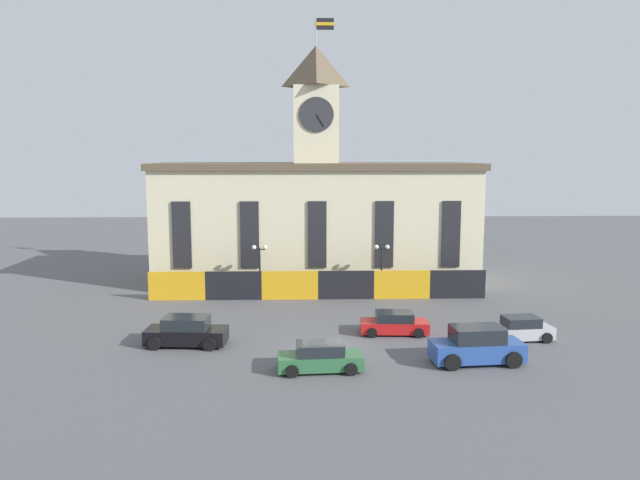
{
  "coord_description": "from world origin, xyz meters",
  "views": [
    {
      "loc": [
        -1.21,
        -36.24,
        11.67
      ],
      "look_at": [
        0.0,
        7.29,
        5.64
      ],
      "focal_mm": 35.0,
      "sensor_mm": 36.0,
      "label": 1
    }
  ],
  "objects_px": {
    "street_lamp_right": "(382,258)",
    "car_red_sedan": "(394,324)",
    "street_lamp_center": "(260,259)",
    "car_green_wagon": "(320,358)",
    "car_black_suv": "(186,332)",
    "car_silver_hatch": "(521,329)",
    "car_blue_van": "(477,346)"
  },
  "relations": [
    {
      "from": "street_lamp_right",
      "to": "car_red_sedan",
      "type": "height_order",
      "value": "street_lamp_right"
    },
    {
      "from": "street_lamp_center",
      "to": "car_green_wagon",
      "type": "relative_size",
      "value": 0.91
    },
    {
      "from": "street_lamp_center",
      "to": "car_black_suv",
      "type": "bearing_deg",
      "value": -105.58
    },
    {
      "from": "car_black_suv",
      "to": "car_red_sedan",
      "type": "relative_size",
      "value": 1.12
    },
    {
      "from": "car_red_sedan",
      "to": "car_black_suv",
      "type": "bearing_deg",
      "value": -168.01
    },
    {
      "from": "car_black_suv",
      "to": "car_silver_hatch",
      "type": "height_order",
      "value": "car_black_suv"
    },
    {
      "from": "street_lamp_right",
      "to": "car_black_suv",
      "type": "relative_size",
      "value": 0.85
    },
    {
      "from": "street_lamp_center",
      "to": "car_blue_van",
      "type": "height_order",
      "value": "street_lamp_center"
    },
    {
      "from": "street_lamp_right",
      "to": "car_red_sedan",
      "type": "relative_size",
      "value": 0.96
    },
    {
      "from": "street_lamp_right",
      "to": "car_blue_van",
      "type": "xyz_separation_m",
      "value": [
        3.26,
        -16.8,
        -2.22
      ]
    },
    {
      "from": "street_lamp_center",
      "to": "street_lamp_right",
      "type": "height_order",
      "value": "street_lamp_center"
    },
    {
      "from": "car_silver_hatch",
      "to": "car_red_sedan",
      "type": "bearing_deg",
      "value": 162.86
    },
    {
      "from": "street_lamp_right",
      "to": "car_red_sedan",
      "type": "bearing_deg",
      "value": -92.77
    },
    {
      "from": "street_lamp_right",
      "to": "car_black_suv",
      "type": "distance_m",
      "value": 19.02
    },
    {
      "from": "street_lamp_center",
      "to": "car_green_wagon",
      "type": "distance_m",
      "value": 18.5
    },
    {
      "from": "street_lamp_right",
      "to": "car_red_sedan",
      "type": "xyz_separation_m",
      "value": [
        -0.53,
        -10.9,
        -2.51
      ]
    },
    {
      "from": "car_silver_hatch",
      "to": "car_green_wagon",
      "type": "height_order",
      "value": "car_green_wagon"
    },
    {
      "from": "car_silver_hatch",
      "to": "car_blue_van",
      "type": "distance_m",
      "value": 5.89
    },
    {
      "from": "car_red_sedan",
      "to": "car_blue_van",
      "type": "relative_size",
      "value": 0.85
    },
    {
      "from": "car_blue_van",
      "to": "car_green_wagon",
      "type": "xyz_separation_m",
      "value": [
        -8.83,
        -0.99,
        -0.25
      ]
    },
    {
      "from": "car_red_sedan",
      "to": "car_blue_van",
      "type": "distance_m",
      "value": 7.01
    },
    {
      "from": "car_red_sedan",
      "to": "car_green_wagon",
      "type": "distance_m",
      "value": 8.53
    },
    {
      "from": "street_lamp_right",
      "to": "car_green_wagon",
      "type": "relative_size",
      "value": 0.91
    },
    {
      "from": "car_silver_hatch",
      "to": "car_blue_van",
      "type": "xyz_separation_m",
      "value": [
        -4.01,
        -4.31,
        0.27
      ]
    },
    {
      "from": "car_black_suv",
      "to": "car_green_wagon",
      "type": "bearing_deg",
      "value": 153.78
    },
    {
      "from": "street_lamp_center",
      "to": "car_red_sedan",
      "type": "relative_size",
      "value": 0.96
    },
    {
      "from": "street_lamp_right",
      "to": "car_silver_hatch",
      "type": "xyz_separation_m",
      "value": [
        7.27,
        -12.49,
        -2.49
      ]
    },
    {
      "from": "street_lamp_center",
      "to": "car_blue_van",
      "type": "relative_size",
      "value": 0.82
    },
    {
      "from": "car_silver_hatch",
      "to": "car_green_wagon",
      "type": "bearing_deg",
      "value": -163.25
    },
    {
      "from": "car_black_suv",
      "to": "street_lamp_right",
      "type": "bearing_deg",
      "value": -132.1
    },
    {
      "from": "car_black_suv",
      "to": "car_green_wagon",
      "type": "relative_size",
      "value": 1.07
    },
    {
      "from": "car_silver_hatch",
      "to": "car_black_suv",
      "type": "bearing_deg",
      "value": 175.84
    }
  ]
}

